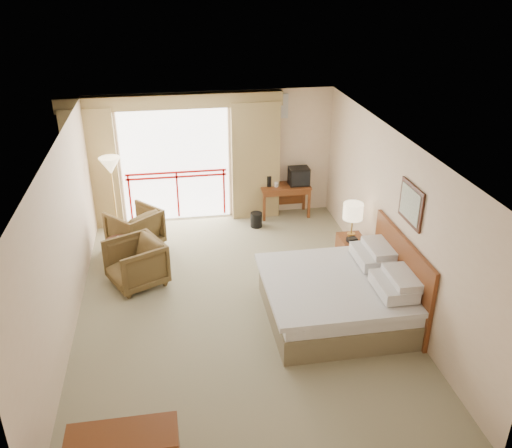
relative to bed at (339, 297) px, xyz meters
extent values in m
plane|color=gray|center=(-1.50, 0.60, -0.38)|extent=(7.00, 7.00, 0.00)
plane|color=white|center=(-1.50, 0.60, 2.32)|extent=(7.00, 7.00, 0.00)
plane|color=beige|center=(-1.50, 4.10, 0.97)|extent=(5.00, 0.00, 5.00)
plane|color=beige|center=(-1.50, -2.90, 0.97)|extent=(5.00, 0.00, 5.00)
plane|color=beige|center=(-4.00, 0.60, 0.97)|extent=(0.00, 7.00, 7.00)
plane|color=beige|center=(1.00, 0.60, 0.97)|extent=(0.00, 7.00, 7.00)
plane|color=white|center=(-2.30, 4.08, 0.82)|extent=(2.40, 0.00, 2.40)
cube|color=#B4110F|center=(-2.30, 4.06, 0.57)|extent=(2.09, 0.03, 0.04)
cube|color=#B4110F|center=(-2.30, 4.06, 0.67)|extent=(2.09, 0.03, 0.04)
cube|color=#B4110F|center=(-3.29, 4.06, 0.17)|extent=(0.04, 0.03, 1.00)
cube|color=#B4110F|center=(-2.30, 4.06, 0.17)|extent=(0.04, 0.03, 1.00)
cube|color=#B4110F|center=(-1.31, 4.06, 0.17)|extent=(0.04, 0.03, 1.00)
cube|color=#91794C|center=(-3.95, 3.95, 0.87)|extent=(1.00, 0.26, 2.50)
cube|color=#91794C|center=(-0.65, 3.95, 0.87)|extent=(1.00, 0.26, 2.50)
cube|color=#91794C|center=(-2.30, 3.98, 2.17)|extent=(4.40, 0.22, 0.28)
cube|color=silver|center=(-0.20, 4.07, 1.97)|extent=(0.50, 0.04, 0.50)
cube|color=brown|center=(-0.05, 0.00, -0.18)|extent=(2.05, 2.00, 0.40)
cube|color=silver|center=(-0.05, 0.00, 0.12)|extent=(2.01, 1.96, 0.22)
cube|color=silver|center=(-0.10, 0.00, 0.25)|extent=(2.09, 2.06, 0.08)
cube|color=silver|center=(0.65, -0.45, 0.40)|extent=(0.50, 0.75, 0.18)
cube|color=silver|center=(0.65, 0.45, 0.40)|extent=(0.50, 0.75, 0.18)
cube|color=silver|center=(0.78, -0.45, 0.52)|extent=(0.40, 0.70, 0.14)
cube|color=silver|center=(0.78, 0.45, 0.52)|extent=(0.40, 0.70, 0.14)
cube|color=#5D2B14|center=(0.96, 0.00, 0.27)|extent=(0.06, 2.10, 1.30)
cube|color=black|center=(0.98, 0.00, 1.47)|extent=(0.03, 0.72, 0.60)
cube|color=silver|center=(0.96, 0.00, 1.47)|extent=(0.01, 0.60, 0.48)
cube|color=#5D2B14|center=(0.67, 1.43, -0.07)|extent=(0.43, 0.51, 0.61)
cylinder|color=tan|center=(0.67, 1.48, 0.28)|extent=(0.14, 0.14, 0.04)
cylinder|color=tan|center=(0.67, 1.48, 0.46)|extent=(0.03, 0.03, 0.37)
cylinder|color=#FFE5B2|center=(0.67, 1.48, 0.73)|extent=(0.35, 0.35, 0.29)
cube|color=black|center=(0.62, 1.28, 0.27)|extent=(0.19, 0.16, 0.07)
cube|color=#5D2B14|center=(-0.02, 3.85, 0.30)|extent=(1.07, 0.51, 0.04)
cube|color=#5D2B14|center=(-0.51, 3.63, -0.05)|extent=(0.05, 0.05, 0.66)
cube|color=#5D2B14|center=(0.47, 3.63, -0.05)|extent=(0.05, 0.05, 0.66)
cube|color=#5D2B14|center=(-0.51, 4.07, -0.05)|extent=(0.05, 0.05, 0.66)
cube|color=#5D2B14|center=(0.47, 4.07, -0.05)|extent=(0.05, 0.05, 0.66)
cube|color=#5D2B14|center=(-0.02, 4.07, 0.02)|extent=(0.98, 0.03, 0.49)
cube|color=#5D2B14|center=(-0.02, 3.62, 0.23)|extent=(0.98, 0.03, 0.11)
cube|color=black|center=(0.28, 3.85, 0.51)|extent=(0.42, 0.33, 0.38)
cube|color=black|center=(0.28, 3.69, 0.51)|extent=(0.38, 0.02, 0.31)
cylinder|color=black|center=(-0.37, 3.85, 0.44)|extent=(0.11, 0.11, 0.24)
cylinder|color=white|center=(-0.22, 3.80, 0.37)|extent=(0.09, 0.09, 0.11)
cylinder|color=black|center=(-0.72, 3.38, -0.22)|extent=(0.26, 0.26, 0.31)
imported|color=#4B371A|center=(-3.17, 2.89, -0.38)|extent=(1.20, 1.20, 0.78)
imported|color=#4B371A|center=(-3.10, 1.51, -0.38)|extent=(1.16, 1.15, 0.80)
cylinder|color=black|center=(-3.40, 2.13, 0.15)|extent=(0.49, 0.49, 0.04)
cylinder|color=black|center=(-3.40, 2.13, -0.11)|extent=(0.06, 0.06, 0.49)
cylinder|color=black|center=(-3.40, 2.13, -0.36)|extent=(0.35, 0.35, 0.03)
imported|color=white|center=(-3.40, 2.13, 0.17)|extent=(0.26, 0.30, 0.02)
cylinder|color=tan|center=(-3.55, 3.51, -0.36)|extent=(0.26, 0.26, 0.03)
cylinder|color=tan|center=(-3.55, 3.51, 0.33)|extent=(0.03, 0.03, 1.42)
cone|color=#FFE5B2|center=(-3.55, 3.51, 1.09)|extent=(0.42, 0.42, 0.33)
camera|label=1|loc=(-2.40, -6.67, 4.61)|focal=38.00mm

